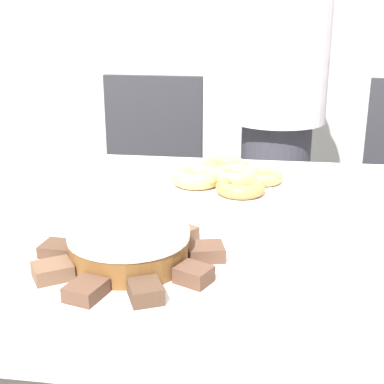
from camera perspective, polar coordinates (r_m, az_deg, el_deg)
name	(u,v)px	position (r m, az deg, el deg)	size (l,w,h in m)	color
table	(194,254)	(1.12, 0.17, -6.66)	(1.76, 0.98, 0.75)	silver
person_standing	(278,99)	(1.82, 9.19, 9.81)	(0.31, 0.31, 1.65)	#383842
office_chair_left	(147,202)	(2.11, -4.87, -1.09)	(0.45, 0.45, 0.92)	black
plate_cake	(130,265)	(0.89, -6.61, -7.72)	(0.33, 0.33, 0.01)	white
plate_donuts	(234,186)	(1.29, 4.53, 0.69)	(0.33, 0.33, 0.01)	white
frosted_cake	(129,246)	(0.88, -6.69, -5.76)	(0.20, 0.20, 0.06)	brown
lamington_0	(194,275)	(0.82, 0.20, -8.81)	(0.06, 0.06, 0.03)	brown
lamington_1	(206,252)	(0.89, 1.48, -6.39)	(0.07, 0.06, 0.02)	brown
lamington_2	(183,234)	(0.96, -0.92, -4.49)	(0.06, 0.06, 0.02)	brown
lamington_3	(141,227)	(1.00, -5.42, -3.79)	(0.06, 0.06, 0.02)	brown
lamington_4	(95,232)	(0.99, -10.32, -4.19)	(0.07, 0.07, 0.02)	#513828
lamington_5	(60,249)	(0.93, -13.95, -5.92)	(0.06, 0.06, 0.02)	#513828
lamington_6	(53,271)	(0.86, -14.64, -8.15)	(0.08, 0.07, 0.02)	brown
lamington_7	(86,290)	(0.79, -11.25, -10.25)	(0.06, 0.07, 0.02)	brown
lamington_8	(145,292)	(0.77, -4.99, -10.53)	(0.06, 0.07, 0.02)	#513828
donut_0	(235,176)	(1.28, 4.56, 1.71)	(0.12, 0.12, 0.04)	#E5AD66
donut_1	(240,187)	(1.21, 5.18, 0.51)	(0.11, 0.11, 0.03)	#C68447
donut_2	(262,177)	(1.30, 7.45, 1.65)	(0.10, 0.10, 0.03)	tan
donut_3	(225,167)	(1.36, 3.57, 2.64)	(0.12, 0.12, 0.03)	tan
donut_4	(196,177)	(1.27, 0.45, 1.61)	(0.12, 0.12, 0.04)	#E5AD66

